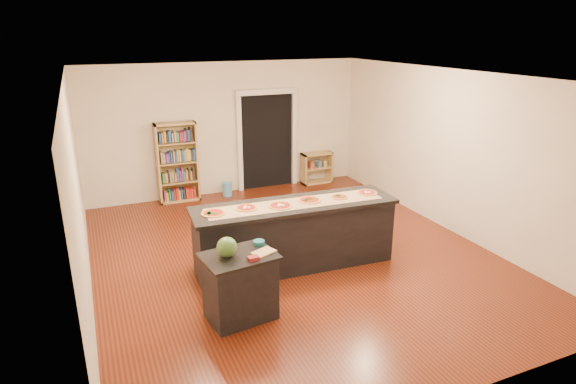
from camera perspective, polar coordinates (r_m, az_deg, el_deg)
name	(u,v)px	position (r m, az deg, el deg)	size (l,w,h in m)	color
room	(293,171)	(7.25, 0.63, 2.53)	(6.00, 7.00, 2.80)	#F1E5CB
doorway	(267,135)	(10.74, -2.49, 6.77)	(1.40, 0.09, 2.21)	black
kitchen_island	(295,235)	(7.23, 0.81, -5.06)	(3.04, 0.82, 1.00)	black
side_counter	(240,286)	(6.03, -5.69, -11.06)	(0.87, 0.63, 0.86)	black
bookshelf	(177,163)	(10.15, -12.98, 3.42)	(0.83, 0.29, 1.65)	tan
low_shelf	(317,168)	(11.25, 3.41, 2.89)	(0.72, 0.31, 0.72)	tan
waste_bin	(227,189)	(10.46, -7.22, 0.35)	(0.21, 0.21, 0.30)	#5697C0
kraft_paper	(295,204)	(7.03, 0.87, -1.38)	(2.64, 0.47, 0.00)	#9D7D51
watermelon	(227,247)	(5.77, -7.26, -6.50)	(0.24, 0.24, 0.24)	#144214
cutting_board	(264,252)	(5.86, -2.88, -7.13)	(0.28, 0.19, 0.02)	tan
package_red	(253,258)	(5.70, -4.14, -7.83)	(0.13, 0.09, 0.04)	maroon
package_teal	(259,243)	(6.07, -3.46, -6.02)	(0.14, 0.14, 0.05)	#195966
pizza_a	(213,213)	(6.72, -8.86, -2.49)	(0.32, 0.32, 0.02)	tan
pizza_b	(246,208)	(6.86, -4.97, -1.87)	(0.31, 0.31, 0.02)	tan
pizza_c	(280,206)	(6.92, -0.91, -1.62)	(0.35, 0.35, 0.02)	tan
pizza_d	(309,200)	(7.15, 2.56, -0.95)	(0.33, 0.33, 0.02)	tan
pizza_e	(340,197)	(7.32, 6.15, -0.58)	(0.28, 0.28, 0.02)	tan
pizza_f	(367,193)	(7.57, 9.34, -0.07)	(0.31, 0.31, 0.02)	tan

